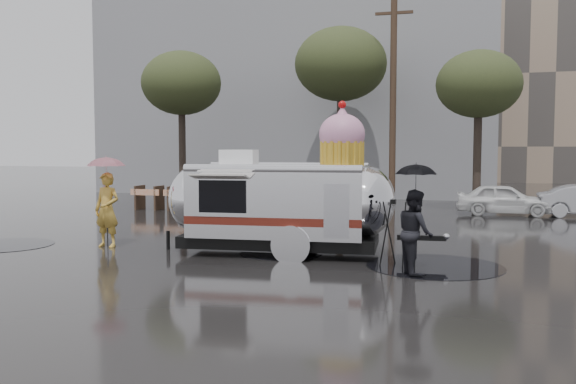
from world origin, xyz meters
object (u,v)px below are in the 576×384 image
(airstream_trailer, at_px, (284,199))
(person_right, at_px, (415,232))
(person_left, at_px, (107,210))
(tripod, at_px, (393,227))

(airstream_trailer, xyz_separation_m, person_right, (3.27, -1.60, -0.45))
(airstream_trailer, distance_m, person_left, 4.69)
(airstream_trailer, relative_size, person_left, 3.59)
(airstream_trailer, xyz_separation_m, tripod, (2.73, -0.82, -0.46))
(person_left, xyz_separation_m, tripod, (7.39, -0.45, -0.11))
(person_left, xyz_separation_m, person_right, (7.93, -1.22, -0.10))
(airstream_trailer, height_order, person_left, airstream_trailer)
(airstream_trailer, height_order, tripod, airstream_trailer)
(airstream_trailer, bearing_deg, person_right, -31.34)
(person_left, relative_size, tripod, 1.33)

